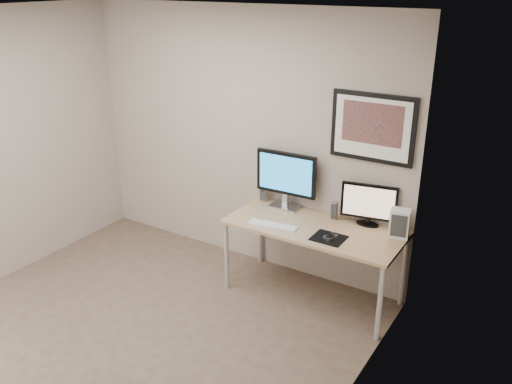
{
  "coord_description": "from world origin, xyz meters",
  "views": [
    {
      "loc": [
        2.88,
        -2.68,
        2.85
      ],
      "look_at": [
        0.53,
        1.1,
        1.05
      ],
      "focal_mm": 38.0,
      "sensor_mm": 36.0,
      "label": 1
    }
  ],
  "objects_px": {
    "desk": "(314,233)",
    "keyboard": "(273,225)",
    "speaker_left": "(264,192)",
    "monitor_tv": "(369,204)",
    "fan_unit": "(400,223)",
    "framed_art": "(372,128)",
    "monitor_large": "(286,178)",
    "speaker_right": "(334,210)"
  },
  "relations": [
    {
      "from": "framed_art",
      "to": "keyboard",
      "type": "relative_size",
      "value": 1.62
    },
    {
      "from": "monitor_large",
      "to": "keyboard",
      "type": "xyz_separation_m",
      "value": [
        0.1,
        -0.43,
        -0.3
      ]
    },
    {
      "from": "speaker_right",
      "to": "keyboard",
      "type": "distance_m",
      "value": 0.6
    },
    {
      "from": "desk",
      "to": "speaker_left",
      "type": "distance_m",
      "value": 0.77
    },
    {
      "from": "keyboard",
      "to": "speaker_right",
      "type": "bearing_deg",
      "value": 39.2
    },
    {
      "from": "monitor_large",
      "to": "speaker_left",
      "type": "distance_m",
      "value": 0.35
    },
    {
      "from": "monitor_tv",
      "to": "fan_unit",
      "type": "bearing_deg",
      "value": -24.42
    },
    {
      "from": "desk",
      "to": "monitor_large",
      "type": "bearing_deg",
      "value": 151.15
    },
    {
      "from": "monitor_tv",
      "to": "speaker_left",
      "type": "xyz_separation_m",
      "value": [
        -1.09,
        -0.01,
        -0.12
      ]
    },
    {
      "from": "monitor_tv",
      "to": "monitor_large",
      "type": "bearing_deg",
      "value": 172.23
    },
    {
      "from": "desk",
      "to": "monitor_large",
      "type": "relative_size",
      "value": 2.6
    },
    {
      "from": "desk",
      "to": "speaker_left",
      "type": "relative_size",
      "value": 8.86
    },
    {
      "from": "framed_art",
      "to": "keyboard",
      "type": "xyz_separation_m",
      "value": [
        -0.68,
        -0.52,
        -0.88
      ]
    },
    {
      "from": "monitor_large",
      "to": "fan_unit",
      "type": "xyz_separation_m",
      "value": [
        1.14,
        -0.03,
        -0.18
      ]
    },
    {
      "from": "desk",
      "to": "speaker_right",
      "type": "bearing_deg",
      "value": 72.22
    },
    {
      "from": "desk",
      "to": "framed_art",
      "type": "bearing_deg",
      "value": 43.46
    },
    {
      "from": "monitor_tv",
      "to": "speaker_right",
      "type": "distance_m",
      "value": 0.34
    },
    {
      "from": "monitor_large",
      "to": "fan_unit",
      "type": "bearing_deg",
      "value": -3.7
    },
    {
      "from": "framed_art",
      "to": "speaker_right",
      "type": "bearing_deg",
      "value": -162.34
    },
    {
      "from": "desk",
      "to": "keyboard",
      "type": "xyz_separation_m",
      "value": [
        -0.33,
        -0.19,
        0.07
      ]
    },
    {
      "from": "monitor_large",
      "to": "speaker_right",
      "type": "relative_size",
      "value": 3.61
    },
    {
      "from": "framed_art",
      "to": "fan_unit",
      "type": "distance_m",
      "value": 0.85
    },
    {
      "from": "monitor_tv",
      "to": "speaker_right",
      "type": "relative_size",
      "value": 2.92
    },
    {
      "from": "framed_art",
      "to": "monitor_large",
      "type": "height_order",
      "value": "framed_art"
    },
    {
      "from": "speaker_right",
      "to": "monitor_tv",
      "type": "bearing_deg",
      "value": -8.95
    },
    {
      "from": "monitor_large",
      "to": "speaker_left",
      "type": "xyz_separation_m",
      "value": [
        -0.27,
        0.04,
        -0.22
      ]
    },
    {
      "from": "framed_art",
      "to": "monitor_large",
      "type": "xyz_separation_m",
      "value": [
        -0.78,
        -0.09,
        -0.58
      ]
    },
    {
      "from": "monitor_tv",
      "to": "speaker_left",
      "type": "bearing_deg",
      "value": 169.57
    },
    {
      "from": "desk",
      "to": "speaker_right",
      "type": "xyz_separation_m",
      "value": [
        0.08,
        0.25,
        0.15
      ]
    },
    {
      "from": "framed_art",
      "to": "monitor_large",
      "type": "bearing_deg",
      "value": -173.15
    },
    {
      "from": "monitor_large",
      "to": "speaker_right",
      "type": "bearing_deg",
      "value": -1.17
    },
    {
      "from": "desk",
      "to": "fan_unit",
      "type": "bearing_deg",
      "value": 16.11
    },
    {
      "from": "framed_art",
      "to": "fan_unit",
      "type": "bearing_deg",
      "value": -19.64
    },
    {
      "from": "monitor_large",
      "to": "keyboard",
      "type": "bearing_deg",
      "value": -78.29
    },
    {
      "from": "keyboard",
      "to": "monitor_large",
      "type": "bearing_deg",
      "value": 95.85
    },
    {
      "from": "speaker_left",
      "to": "keyboard",
      "type": "distance_m",
      "value": 0.6
    },
    {
      "from": "speaker_left",
      "to": "keyboard",
      "type": "xyz_separation_m",
      "value": [
        0.37,
        -0.47,
        -0.08
      ]
    },
    {
      "from": "monitor_tv",
      "to": "keyboard",
      "type": "xyz_separation_m",
      "value": [
        -0.72,
        -0.47,
        -0.2
      ]
    },
    {
      "from": "monitor_tv",
      "to": "fan_unit",
      "type": "xyz_separation_m",
      "value": [
        0.31,
        -0.08,
        -0.08
      ]
    },
    {
      "from": "desk",
      "to": "keyboard",
      "type": "bearing_deg",
      "value": -149.72
    },
    {
      "from": "fan_unit",
      "to": "framed_art",
      "type": "bearing_deg",
      "value": 149.21
    },
    {
      "from": "framed_art",
      "to": "monitor_large",
      "type": "relative_size",
      "value": 1.22
    }
  ]
}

